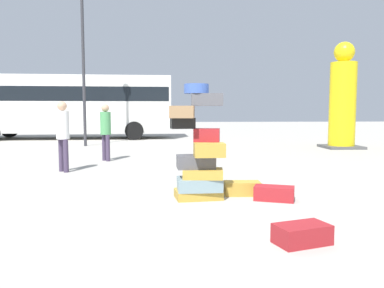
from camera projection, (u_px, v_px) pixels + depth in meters
The scene contains 11 objects.
ground_plane at pixel (201, 197), 6.43m from camera, with size 80.00×80.00×0.00m, color #ADA89E.
suitcase_tower at pixel (199, 154), 6.29m from camera, with size 0.90×0.63×1.89m.
suitcase_tan_foreground_far at pixel (242, 188), 6.59m from camera, with size 0.61×0.31×0.24m, color #B28C33.
suitcase_black_left_side at pixel (202, 173), 8.10m from camera, with size 0.69×0.33×0.25m, color black.
suitcase_maroon_right_side at pixel (274, 193), 6.21m from camera, with size 0.63×0.34×0.23m, color maroon.
suitcase_maroon_behind_tower at pixel (302, 234), 4.19m from camera, with size 0.59×0.34×0.22m, color maroon.
person_bearded_onlooker at pixel (63, 130), 8.99m from camera, with size 0.30×0.30×1.67m.
person_tourist_with_camera at pixel (106, 127), 10.95m from camera, with size 0.30×0.30×1.63m.
yellow_dummy_statue at pixel (343, 101), 14.54m from camera, with size 1.37×1.37×4.02m.
parked_bus at pixel (68, 103), 19.42m from camera, with size 10.43×3.07×3.15m.
lamp_post at pixel (83, 32), 15.16m from camera, with size 0.36×0.36×7.12m.
Camera 1 is at (-0.57, -6.30, 1.47)m, focal length 35.76 mm.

